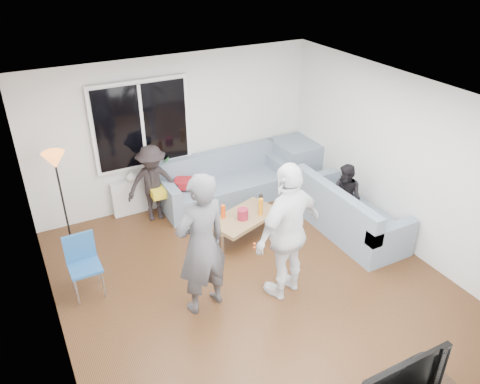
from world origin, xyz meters
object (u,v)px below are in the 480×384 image
floor_lamp (63,201)px  spectator_back (153,183)px  player_left (202,245)px  television (389,382)px  sofa_back_section (225,180)px  sofa_right_section (351,208)px  player_right (288,232)px  side_chair (85,268)px  spectator_right (346,197)px  coffee_table (244,227)px

floor_lamp → spectator_back: (1.43, 0.13, -0.12)m
player_left → spectator_back: (0.15, 2.35, -0.30)m
television → sofa_back_section: bearing=81.5°
sofa_right_section → television: size_ratio=1.79×
player_right → spectator_back: (-0.94, 2.60, -0.29)m
side_chair → player_right: player_right is taller
side_chair → spectator_right: spectator_right is taller
floor_lamp → television: 5.09m
player_right → sofa_right_section: bearing=-172.3°
sofa_right_section → coffee_table: size_ratio=1.82×
sofa_back_section → television: television is taller
floor_lamp → side_chair: bearing=-90.0°
sofa_back_section → player_left: player_left is taller
spectator_back → television: bearing=-75.5°
sofa_right_section → floor_lamp: bearing=67.2°
player_left → spectator_back: 2.38m
sofa_back_section → coffee_table: (-0.26, -1.19, -0.22)m
sofa_back_section → spectator_right: size_ratio=2.07×
sofa_back_section → spectator_back: spectator_back is taller
spectator_right → television: spectator_right is taller
sofa_back_section → spectator_right: 2.14m
floor_lamp → spectator_right: bearing=-21.0°
floor_lamp → spectator_back: 1.44m
floor_lamp → player_right: 3.43m
side_chair → player_left: 1.67m
spectator_back → television: 4.84m
sofa_back_section → player_left: size_ratio=1.19×
sofa_back_section → side_chair: side_chair is taller
sofa_right_section → side_chair: size_ratio=2.33×
player_right → side_chair: bearing=-42.7°
floor_lamp → spectator_back: size_ratio=1.18×
spectator_right → sofa_back_section: bearing=-157.8°
spectator_right → television: bearing=-49.9°
side_chair → player_right: 2.70m
sofa_back_section → floor_lamp: 2.76m
sofa_right_section → television: (-2.05, -2.96, 0.34)m
sofa_back_section → spectator_right: (1.34, -1.67, 0.13)m
sofa_right_section → spectator_back: 3.23m
side_chair → floor_lamp: (0.00, 1.29, 0.35)m
sofa_right_section → spectator_back: (-2.64, 1.84, 0.24)m
side_chair → player_left: (1.28, -0.93, 0.53)m
spectator_back → spectator_right: bearing=-25.2°
player_left → player_right: (1.09, -0.25, -0.01)m
sofa_back_section → television: 4.83m
coffee_table → television: size_ratio=0.98×
coffee_table → spectator_right: 1.70m
player_left → spectator_right: 2.90m
player_left → player_right: bearing=156.1°
spectator_right → spectator_back: 3.14m
player_left → sofa_right_section: bearing=179.2°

